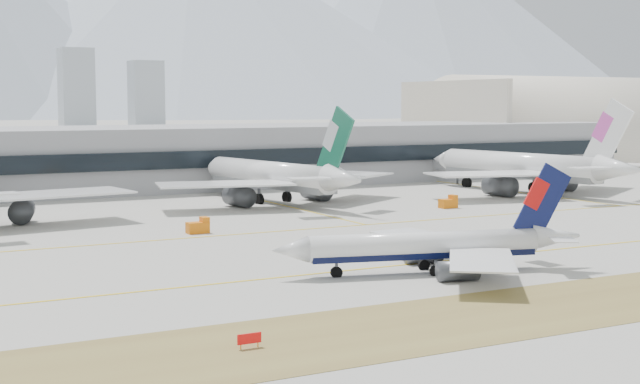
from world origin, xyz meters
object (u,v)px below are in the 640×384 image
widebody_cathay (276,177)px  widebody_china_air (527,168)px  taxiing_airliner (435,246)px  terminal (138,157)px  hangar (555,162)px

widebody_cathay → widebody_china_air: size_ratio=0.93×
taxiing_airliner → widebody_china_air: widebody_china_air is taller
taxiing_airliner → terminal: 125.96m
taxiing_airliner → terminal: size_ratio=0.14×
widebody_china_air → hangar: bearing=-54.8°
widebody_china_air → widebody_cathay: bearing=73.2°
terminal → taxiing_airliner: bearing=-89.8°
taxiing_airliner → terminal: (-0.52, 125.89, 4.22)m
widebody_cathay → terminal: (-15.32, 47.51, 2.01)m
terminal → widebody_china_air: bearing=-36.5°
widebody_china_air → hangar: (78.82, 76.15, -5.77)m
taxiing_airliner → widebody_china_air: 102.72m
widebody_china_air → taxiing_airliner: bearing=124.1°
widebody_cathay → widebody_china_air: bearing=-107.3°
hangar → terminal: bearing=-172.6°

